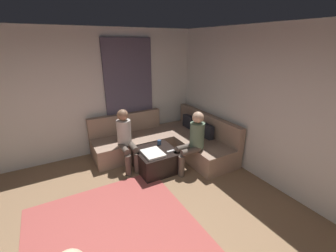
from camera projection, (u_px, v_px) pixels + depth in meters
wall_back at (291, 114)px, 3.48m from camera, size 6.00×0.12×2.70m
wall_left at (67, 97)px, 4.53m from camera, size 0.12×6.00×2.70m
curtain_panel at (130, 96)px, 5.08m from camera, size 0.06×1.10×2.50m
area_rug at (118, 244)px, 2.83m from camera, size 2.60×2.20×0.01m
sectional_couch at (168, 141)px, 5.07m from camera, size 2.10×2.55×0.87m
ottoman at (156, 160)px, 4.41m from camera, size 0.76×0.76×0.42m
folded_blanket at (153, 153)px, 4.19m from camera, size 0.44×0.36×0.04m
coffee_mug at (159, 142)px, 4.58m from camera, size 0.08×0.08×0.10m
game_remote at (171, 151)px, 4.28m from camera, size 0.05×0.15×0.02m
person_on_couch_back at (193, 140)px, 4.25m from camera, size 0.30×0.60×1.20m
person_on_couch_side at (126, 137)px, 4.35m from camera, size 0.60×0.30×1.20m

